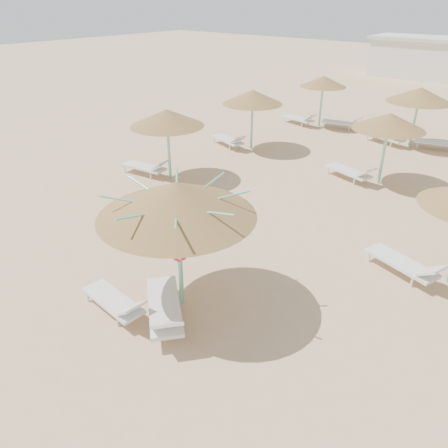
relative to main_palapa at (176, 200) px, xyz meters
The scene contains 6 objects.
ground 2.66m from the main_palapa, 112.55° to the right, with size 120.00×120.00×0.00m, color tan.
main_palapa is the anchor object (origin of this frame).
lounger_main_a 2.77m from the main_palapa, 123.70° to the right, with size 1.92×0.70×0.68m.
lounger_main_b 2.40m from the main_palapa, 72.13° to the right, with size 2.18×1.95×0.82m.
palapa_field 10.20m from the main_palapa, 84.68° to the left, with size 20.38×14.26×2.72m.
service_hut 35.38m from the main_palapa, 99.88° to the left, with size 8.40×4.40×3.25m.
Camera 1 is at (6.13, -5.53, 6.47)m, focal length 35.00 mm.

